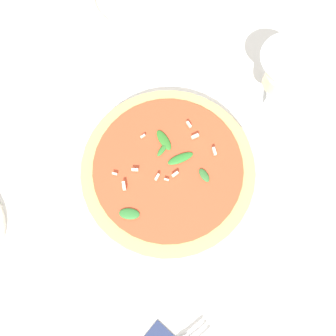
% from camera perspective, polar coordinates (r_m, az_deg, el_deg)
% --- Properties ---
extents(ground_plane, '(6.00, 6.00, 0.00)m').
position_cam_1_polar(ground_plane, '(0.59, -3.81, -2.26)').
color(ground_plane, white).
extents(pizza_arugula_main, '(0.32, 0.32, 0.05)m').
position_cam_1_polar(pizza_arugula_main, '(0.58, -0.00, -0.37)').
color(pizza_arugula_main, silver).
rests_on(pizza_arugula_main, ground_plane).
extents(wine_glass, '(0.10, 0.10, 0.15)m').
position_cam_1_polar(wine_glass, '(0.58, 19.33, 15.24)').
color(wine_glass, white).
rests_on(wine_glass, ground_plane).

